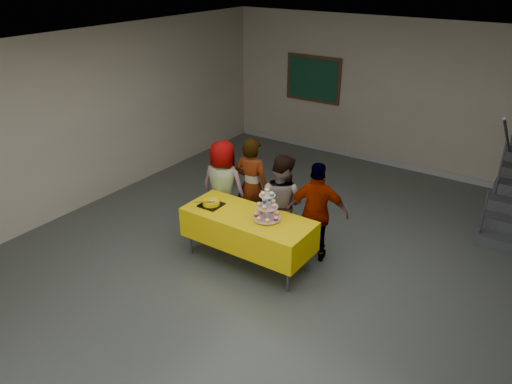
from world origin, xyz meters
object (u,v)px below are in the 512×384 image
bear_cake (211,202)px  schoolchild_a (223,187)px  schoolchild_b (252,186)px  bake_table (248,229)px  schoolchild_c (281,203)px  noticeboard (313,79)px  cupcake_stand (267,209)px  schoolchild_d (317,213)px

bear_cake → schoolchild_a: schoolchild_a is taller
schoolchild_a → schoolchild_b: schoolchild_b is taller
bake_table → schoolchild_b: bearing=121.5°
schoolchild_c → noticeboard: (-1.73, 4.11, 0.84)m
bear_cake → schoolchild_c: 1.02m
noticeboard → bake_table: bearing=-71.7°
cupcake_stand → schoolchild_d: size_ratio=0.30×
bake_table → cupcake_stand: 0.48m
noticeboard → schoolchild_b: bearing=-74.6°
bake_table → schoolchild_d: bearing=40.3°
cupcake_stand → schoolchild_a: bearing=156.2°
bear_cake → schoolchild_d: schoolchild_d is taller
bear_cake → noticeboard: 4.91m
noticeboard → bear_cake: bearing=-78.8°
cupcake_stand → schoolchild_b: (-0.77, 0.73, -0.14)m
schoolchild_a → schoolchild_b: 0.45m
bear_cake → schoolchild_a: (-0.25, 0.60, -0.07)m
bear_cake → schoolchild_d: bearing=26.9°
bake_table → cupcake_stand: cupcake_stand is taller
bear_cake → schoolchild_d: 1.53m
bake_table → schoolchild_b: schoolchild_b is taller
bear_cake → schoolchild_a: size_ratio=0.24×
bear_cake → noticeboard: noticeboard is taller
schoolchild_d → schoolchild_b: bearing=-27.6°
schoolchild_c → schoolchild_d: schoolchild_c is taller
schoolchild_a → schoolchild_d: schoolchild_a is taller
schoolchild_a → schoolchild_c: bearing=172.0°
bake_table → bear_cake: (-0.61, -0.05, 0.27)m
schoolchild_a → noticeboard: (-0.69, 4.15, 0.84)m
bake_table → bear_cake: bearing=-175.0°
schoolchild_b → noticeboard: (-1.08, 3.93, 0.81)m
bear_cake → noticeboard: bearing=101.2°
cupcake_stand → bear_cake: 0.91m
schoolchild_b → schoolchild_d: 1.23m
schoolchild_a → schoolchild_b: (0.39, 0.23, 0.03)m
bake_table → cupcake_stand: size_ratio=4.22×
bear_cake → schoolchild_c: bearing=39.3°
schoolchild_d → noticeboard: size_ratio=1.16×
bake_table → noticeboard: (-1.56, 4.70, 1.04)m
schoolchild_a → schoolchild_d: (1.61, 0.08, -0.01)m
cupcake_stand → schoolchild_d: bearing=52.2°
bake_table → schoolchild_d: size_ratio=1.25×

